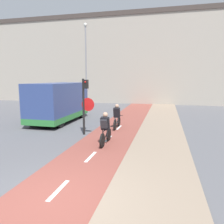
{
  "coord_description": "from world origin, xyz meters",
  "views": [
    {
      "loc": [
        2.6,
        -4.27,
        2.87
      ],
      "look_at": [
        0.0,
        6.27,
        1.2
      ],
      "focal_mm": 35.0,
      "sensor_mm": 36.0,
      "label": 1
    }
  ],
  "objects": [
    {
      "name": "ground_plane",
      "position": [
        0.0,
        0.0,
        0.0
      ],
      "size": [
        120.0,
        120.0,
        0.0
      ],
      "primitive_type": "plane",
      "color": "#5B5B60"
    },
    {
      "name": "cyclist_far",
      "position": [
        -0.09,
        7.82,
        0.65
      ],
      "size": [
        0.46,
        1.65,
        1.43
      ],
      "color": "black",
      "rests_on": "ground_plane"
    },
    {
      "name": "cyclist_near",
      "position": [
        0.1,
        4.63,
        0.7
      ],
      "size": [
        0.46,
        1.67,
        1.44
      ],
      "color": "black",
      "rests_on": "ground_plane"
    },
    {
      "name": "traffic_light_pole",
      "position": [
        -1.35,
        6.06,
        1.78
      ],
      "size": [
        0.67,
        0.25,
        2.86
      ],
      "color": "black",
      "rests_on": "ground_plane"
    },
    {
      "name": "bike_lane",
      "position": [
        0.0,
        0.0,
        0.01
      ],
      "size": [
        2.43,
        60.0,
        0.02
      ],
      "color": "brown",
      "rests_on": "ground_plane"
    },
    {
      "name": "street_lamp_far",
      "position": [
        -5.07,
        16.25,
        4.85
      ],
      "size": [
        0.36,
        0.36,
        8.1
      ],
      "color": "gray",
      "rests_on": "ground_plane"
    },
    {
      "name": "building_row_background",
      "position": [
        0.0,
        22.98,
        5.13
      ],
      "size": [
        60.0,
        5.2,
        10.24
      ],
      "color": "#B2A899",
      "rests_on": "ground_plane"
    },
    {
      "name": "van",
      "position": [
        -4.29,
        8.92,
        1.27
      ],
      "size": [
        2.11,
        5.28,
        2.58
      ],
      "color": "#334784",
      "rests_on": "ground_plane"
    },
    {
      "name": "sidewalk_strip",
      "position": [
        2.41,
        0.0,
        0.03
      ],
      "size": [
        2.4,
        60.0,
        0.05
      ],
      "color": "gray",
      "rests_on": "ground_plane"
    }
  ]
}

